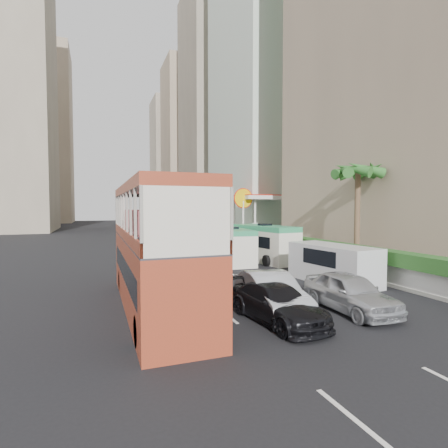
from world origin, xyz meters
name	(u,v)px	position (x,y,z in m)	size (l,w,h in m)	color
ground_plane	(283,295)	(0.00, 0.00, 0.00)	(200.00, 200.00, 0.00)	black
double_decker_bus	(155,247)	(-6.00, 0.00, 2.53)	(2.50, 11.00, 5.06)	#9F3A21
car_silver_lane_a	(271,312)	(-1.86, -2.30, 0.00)	(1.65, 4.73, 1.56)	#BBBDC2
car_silver_lane_b	(349,311)	(1.18, -3.23, 0.00)	(1.82, 4.53, 1.54)	#BBBDC2
car_black	(277,322)	(-2.16, -3.37, 0.00)	(1.88, 4.62, 1.34)	black
van_asset	(200,249)	(1.33, 18.44, 0.00)	(2.38, 5.15, 1.43)	silver
minibus_near	(232,246)	(1.27, 9.71, 1.27)	(1.91, 5.73, 2.54)	silver
minibus_far	(265,243)	(3.85, 9.46, 1.37)	(2.06, 6.19, 2.75)	silver
panel_van_near	(333,264)	(3.92, 1.37, 1.04)	(2.07, 5.19, 2.07)	silver
panel_van_far	(213,234)	(4.23, 23.16, 1.11)	(2.23, 5.57, 2.23)	silver
sidewalk	(245,240)	(9.00, 25.00, 0.09)	(6.00, 120.00, 0.18)	#99968C
kerb_wall	(265,245)	(6.20, 14.00, 0.68)	(0.30, 44.00, 1.00)	silver
hedge	(265,236)	(6.20, 14.00, 1.53)	(1.10, 44.00, 0.70)	#2D6626
palm_tree	(357,219)	(7.80, 4.00, 3.38)	(0.36, 0.36, 6.40)	brown
shell_station	(259,219)	(10.00, 23.00, 2.75)	(6.50, 8.00, 5.50)	silver
tower_stripe	(276,44)	(18.00, 34.00, 29.00)	(16.00, 18.00, 58.00)	white
tower_mid	(222,111)	(18.00, 58.00, 25.00)	(16.00, 16.00, 50.00)	tan
tower_far_a	(190,144)	(17.00, 82.00, 22.00)	(14.00, 14.00, 44.00)	tan
tower_far_b	(173,161)	(17.00, 104.00, 20.00)	(14.00, 14.00, 40.00)	tan
tower_left_b	(39,136)	(-22.00, 90.00, 23.00)	(16.00, 16.00, 46.00)	tan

